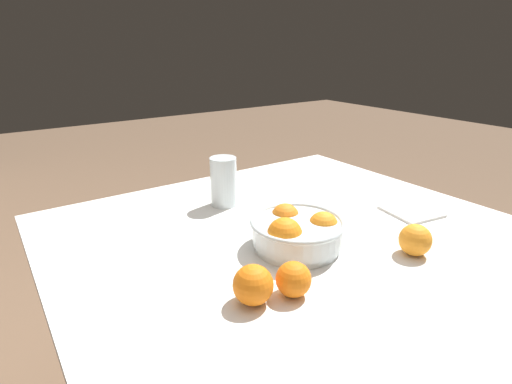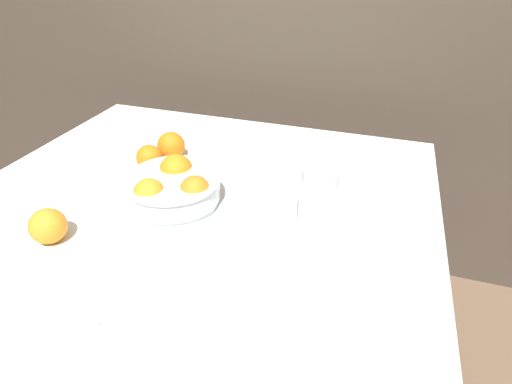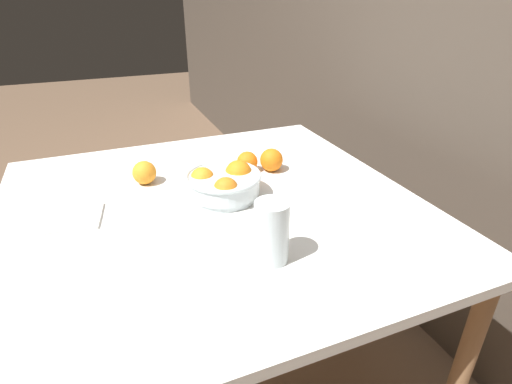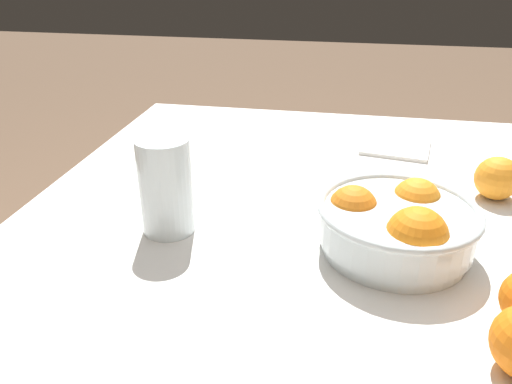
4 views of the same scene
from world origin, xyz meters
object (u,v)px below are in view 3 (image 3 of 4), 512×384
object	(u,v)px
orange_loose_front	(271,160)
fruit_bowl	(224,183)
juice_glass	(272,235)
orange_loose_near_bowl	(247,162)
orange_loose_aside	(144,173)

from	to	relation	value
orange_loose_front	fruit_bowl	bearing A→B (deg)	-60.21
juice_glass	orange_loose_near_bowl	bearing A→B (deg)	165.18
juice_glass	orange_loose_front	size ratio (longest dim) A/B	1.90
juice_glass	orange_loose_front	distance (m)	0.51
fruit_bowl	juice_glass	world-z (taller)	juice_glass
orange_loose_near_bowl	fruit_bowl	bearing A→B (deg)	-42.20
orange_loose_near_bowl	orange_loose_aside	size ratio (longest dim) A/B	0.94
fruit_bowl	orange_loose_aside	xyz separation A→B (m)	(-0.18, -0.21, -0.01)
juice_glass	orange_loose_aside	distance (m)	0.57
juice_glass	orange_loose_near_bowl	xyz separation A→B (m)	(-0.49, 0.13, -0.03)
orange_loose_near_bowl	orange_loose_aside	xyz separation A→B (m)	(-0.04, -0.34, 0.00)
juice_glass	orange_loose_front	xyz separation A→B (m)	(-0.46, 0.21, -0.03)
fruit_bowl	orange_loose_aside	distance (m)	0.28
orange_loose_near_bowl	orange_loose_aside	bearing A→B (deg)	-96.35
orange_loose_front	orange_loose_aside	size ratio (longest dim) A/B	1.05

